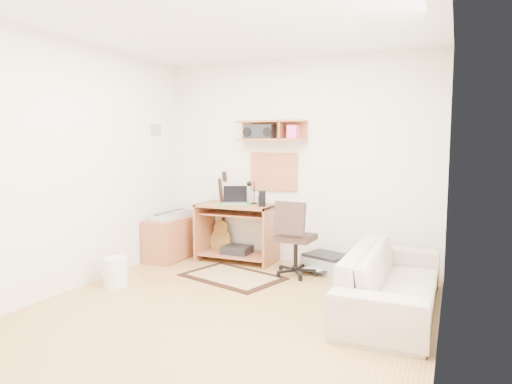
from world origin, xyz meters
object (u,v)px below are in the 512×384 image
at_px(task_chair, 296,238).
at_px(sofa, 393,269).
at_px(printer, 326,264).
at_px(desk, 237,233).
at_px(cabinet, 174,237).

bearing_deg(task_chair, sofa, -27.16).
relative_size(task_chair, printer, 1.78).
distance_m(task_chair, sofa, 1.36).
relative_size(desk, sofa, 0.52).
bearing_deg(cabinet, sofa, -16.00).
xyz_separation_m(task_chair, cabinet, (-1.78, 0.16, -0.17)).
distance_m(desk, sofa, 2.33).
height_order(task_chair, sofa, task_chair).
relative_size(desk, cabinet, 1.11).
relative_size(cabinet, sofa, 0.46).
height_order(desk, cabinet, desk).
bearing_deg(desk, task_chair, -19.94).
distance_m(cabinet, printer, 2.08).
bearing_deg(printer, desk, -157.94).
relative_size(desk, printer, 1.97).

